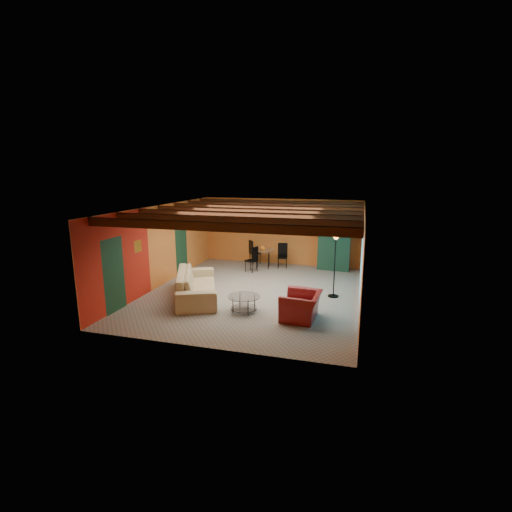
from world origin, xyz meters
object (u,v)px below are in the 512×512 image
(dining_table, at_px, (263,255))
(armoire, at_px, (334,243))
(sofa, at_px, (197,284))
(armchair, at_px, (301,306))
(coffee_table, at_px, (244,304))
(floor_lamp, at_px, (335,265))
(potted_plant, at_px, (336,210))
(vase, at_px, (263,241))

(dining_table, bearing_deg, armoire, 11.20)
(sofa, bearing_deg, armchair, -127.71)
(armchair, height_order, coffee_table, armchair)
(dining_table, bearing_deg, floor_lamp, -43.84)
(armoire, bearing_deg, potted_plant, 0.00)
(potted_plant, bearing_deg, armchair, -94.33)
(sofa, height_order, armchair, sofa)
(coffee_table, relative_size, vase, 4.61)
(sofa, bearing_deg, coffee_table, -136.76)
(armchair, relative_size, floor_lamp, 0.55)
(armoire, bearing_deg, dining_table, -164.29)
(armoire, relative_size, vase, 10.79)
(armchair, bearing_deg, potted_plant, 178.91)
(sofa, height_order, potted_plant, potted_plant)
(armoire, bearing_deg, armchair, -89.82)
(potted_plant, relative_size, vase, 2.52)
(dining_table, relative_size, potted_plant, 3.93)
(potted_plant, bearing_deg, armoire, 0.00)
(armchair, relative_size, vase, 5.67)
(vase, bearing_deg, floor_lamp, -43.84)
(armchair, height_order, potted_plant, potted_plant)
(coffee_table, distance_m, vase, 4.99)
(sofa, relative_size, armchair, 2.62)
(floor_lamp, bearing_deg, coffee_table, -139.21)
(armoire, bearing_deg, sofa, -124.33)
(armchair, bearing_deg, armoire, 178.91)
(armchair, relative_size, coffee_table, 1.23)
(floor_lamp, height_order, potted_plant, potted_plant)
(armoire, distance_m, potted_plant, 1.29)
(coffee_table, xyz_separation_m, vase, (-0.73, 4.85, 0.87))
(sofa, bearing_deg, dining_table, -37.54)
(armchair, xyz_separation_m, armoire, (0.42, 5.49, 0.69))
(armchair, relative_size, potted_plant, 2.25)
(sofa, relative_size, coffee_table, 3.23)
(coffee_table, distance_m, dining_table, 4.92)
(sofa, xyz_separation_m, floor_lamp, (4.02, 1.23, 0.58))
(sofa, bearing_deg, armoire, -62.64)
(coffee_table, bearing_deg, potted_plant, 69.55)
(floor_lamp, bearing_deg, potted_plant, 94.39)
(armoire, bearing_deg, vase, -164.29)
(armchair, bearing_deg, sofa, -100.66)
(sofa, distance_m, vase, 4.29)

